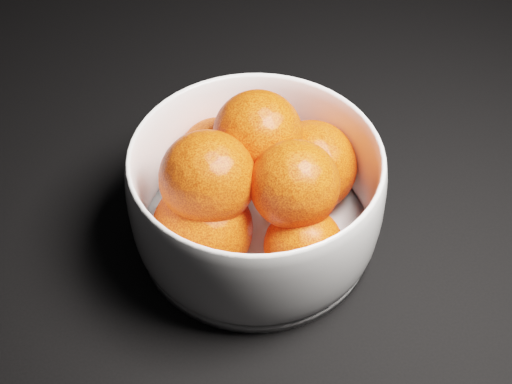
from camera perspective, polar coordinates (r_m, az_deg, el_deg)
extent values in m
cylinder|color=white|center=(0.61, 0.00, -3.18)|extent=(0.19, 0.19, 0.01)
sphere|color=#E93B0C|center=(0.61, 4.40, 2.07)|extent=(0.08, 0.08, 0.08)
sphere|color=#E93B0C|center=(0.61, -3.06, 2.83)|extent=(0.07, 0.07, 0.07)
sphere|color=#E93B0C|center=(0.56, -4.29, -2.94)|extent=(0.08, 0.08, 0.08)
sphere|color=#E93B0C|center=(0.55, 3.81, -4.34)|extent=(0.06, 0.06, 0.06)
sphere|color=#E93B0C|center=(0.57, 0.13, 4.60)|extent=(0.07, 0.07, 0.07)
sphere|color=#E93B0C|center=(0.54, -3.90, 1.10)|extent=(0.07, 0.07, 0.07)
sphere|color=#E93B0C|center=(0.53, 3.11, 0.59)|extent=(0.07, 0.07, 0.07)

